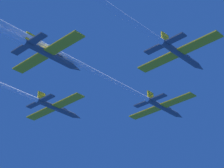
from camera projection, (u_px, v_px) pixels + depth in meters
jet_lead at (112, 81)px, 108.39m from camera, size 20.81×68.21×3.45m
jet_left_wing at (7, 88)px, 109.91m from camera, size 20.81×58.93×3.45m
jet_right_wing at (112, 9)px, 83.44m from camera, size 20.81×71.68×3.45m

